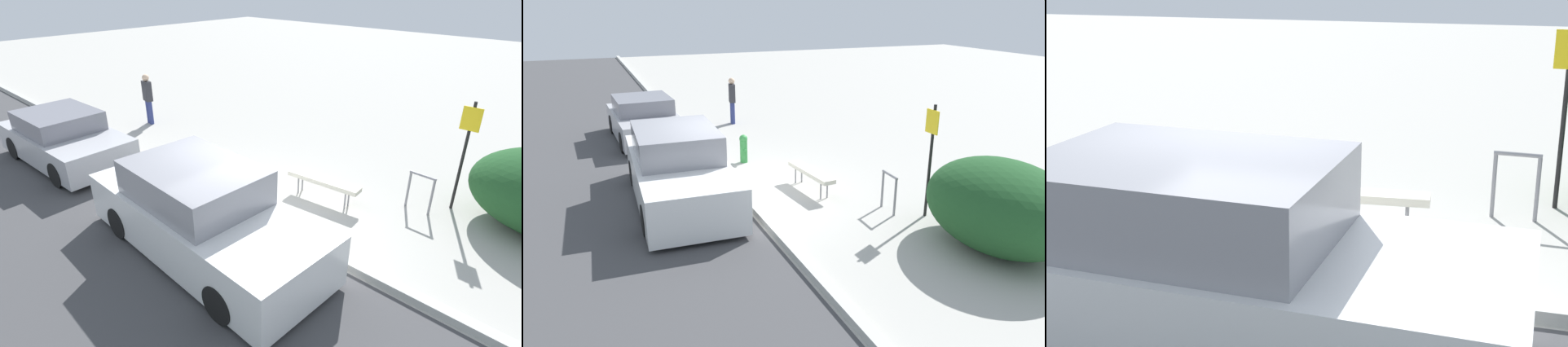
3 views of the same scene
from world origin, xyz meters
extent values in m
plane|color=#ADAAA3|center=(0.00, 0.00, 0.00)|extent=(60.00, 60.00, 0.00)
cube|color=#B7B7B2|center=(0.00, 0.00, 0.07)|extent=(60.00, 0.20, 0.13)
cylinder|color=gray|center=(-0.03, 1.45, 0.20)|extent=(0.04, 0.04, 0.40)
cylinder|color=gray|center=(1.12, 1.55, 0.20)|extent=(0.04, 0.04, 0.40)
cylinder|color=gray|center=(-0.04, 1.61, 0.20)|extent=(0.04, 0.04, 0.40)
cylinder|color=gray|center=(1.10, 1.72, 0.20)|extent=(0.04, 0.04, 0.40)
cube|color=beige|center=(0.54, 1.58, 0.44)|extent=(1.67, 0.45, 0.09)
cylinder|color=gray|center=(1.99, 2.57, 0.40)|extent=(0.05, 0.05, 0.80)
cylinder|color=gray|center=(2.49, 2.55, 0.40)|extent=(0.05, 0.05, 0.80)
cylinder|color=gray|center=(2.24, 2.56, 0.80)|extent=(0.55, 0.07, 0.05)
cylinder|color=black|center=(2.74, 3.13, 1.15)|extent=(0.06, 0.06, 2.30)
cylinder|color=#338C3F|center=(-2.08, 0.82, 0.30)|extent=(0.20, 0.20, 0.60)
sphere|color=#338C3F|center=(-2.08, 0.82, 0.66)|extent=(0.22, 0.22, 0.22)
cylinder|color=#338C3F|center=(-2.22, 0.82, 0.36)|extent=(0.08, 0.07, 0.07)
cylinder|color=#338C3F|center=(-1.94, 0.82, 0.36)|extent=(0.08, 0.07, 0.07)
cylinder|color=black|center=(1.56, -0.52, 0.30)|extent=(0.61, 0.20, 0.60)
cylinder|color=black|center=(-1.34, -0.42, 0.30)|extent=(0.61, 0.20, 0.60)
cube|color=white|center=(0.08, -1.33, 0.55)|extent=(4.74, 2.03, 0.89)
cube|color=gray|center=(-0.11, -1.32, 1.29)|extent=(2.31, 1.76, 0.63)
camera|label=1|loc=(4.85, -4.98, 4.45)|focal=28.00mm
camera|label=2|loc=(10.48, -3.16, 4.22)|focal=35.00mm
camera|label=3|loc=(2.22, -5.97, 2.99)|focal=50.00mm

